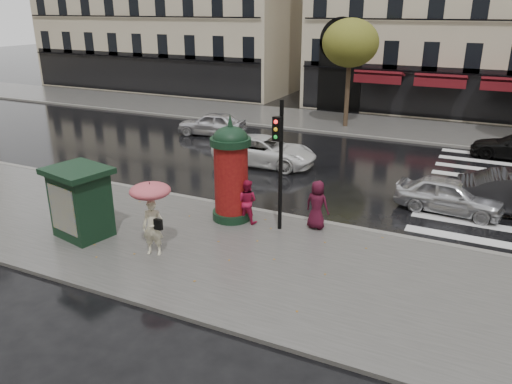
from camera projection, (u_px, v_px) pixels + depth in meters
The scene contains 16 objects.
ground at pixel (247, 251), 15.77m from camera, with size 160.00×160.00×0.00m, color black.
near_sidewalk at pixel (240, 256), 15.33m from camera, with size 90.00×7.00×0.12m, color #474744.
far_sidewalk at pixel (380, 127), 31.81m from camera, with size 90.00×6.00×0.12m, color #474744.
near_kerb at pixel (284, 216), 18.28m from camera, with size 90.00×0.25×0.14m, color slate.
far_kerb at pixel (369, 137), 29.27m from camera, with size 90.00×0.25×0.14m, color slate.
zebra_crossing at pixel (471, 186), 21.46m from camera, with size 3.60×11.75×0.01m, color silver.
tree_far_left at pixel (350, 43), 29.98m from camera, with size 3.40×3.40×6.64m.
woman_umbrella at pixel (151, 207), 14.83m from camera, with size 1.23×1.23×2.36m.
woman_red at pixel (247, 201), 17.34m from camera, with size 0.76×0.60×1.57m, color #AD153C.
man_burgundy at pixel (317, 205), 16.87m from camera, with size 0.83×0.54×1.69m, color #440D1F.
morris_column at pixel (231, 170), 17.29m from camera, with size 1.41×1.41×3.80m.
traffic_light at pixel (280, 154), 16.11m from camera, with size 0.30×0.42×4.42m.
newsstand at pixel (81, 201), 16.20m from camera, with size 2.24×2.00×2.33m.
car_silver at pixel (449, 195), 18.59m from camera, with size 1.56×3.89×1.32m, color silver.
car_white at pixel (265, 151), 24.15m from camera, with size 2.32×5.03×1.40m, color white.
car_far_silver at pixel (212, 124), 29.73m from camera, with size 1.64×4.07×1.39m, color silver.
Camera 1 is at (6.33, -12.62, 7.28)m, focal length 35.00 mm.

